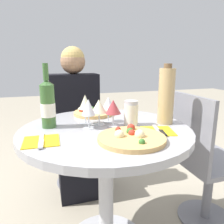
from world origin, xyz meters
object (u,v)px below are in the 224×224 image
at_px(chair_behind_diner, 75,134).
at_px(pizza_large, 131,138).
at_px(seated_diner, 77,128).
at_px(wine_bottle, 48,104).
at_px(chair_empty_side, 203,163).
at_px(dining_table, 106,156).
at_px(tall_carafe, 166,96).

relative_size(chair_behind_diner, pizza_large, 2.95).
bearing_deg(seated_diner, pizza_large, 97.70).
xyz_separation_m(seated_diner, wine_bottle, (-0.22, -0.59, 0.32)).
distance_m(chair_behind_diner, pizza_large, 1.09).
relative_size(seated_diner, chair_empty_side, 1.35).
relative_size(seated_diner, wine_bottle, 3.61).
relative_size(chair_behind_diner, chair_empty_side, 1.00).
xyz_separation_m(dining_table, seated_diner, (-0.06, 0.68, -0.04)).
xyz_separation_m(chair_behind_diner, pizza_large, (0.12, -1.04, 0.32)).
bearing_deg(dining_table, pizza_large, -74.57).
bearing_deg(chair_behind_diner, tall_carafe, 115.49).
bearing_deg(chair_behind_diner, seated_diner, 90.00).
distance_m(dining_table, pizza_large, 0.28).
distance_m(dining_table, chair_behind_diner, 0.84).
distance_m(chair_empty_side, tall_carafe, 0.56).
bearing_deg(pizza_large, seated_diner, 97.70).
xyz_separation_m(seated_diner, tall_carafe, (0.40, -0.70, 0.35)).
bearing_deg(pizza_large, tall_carafe, 35.32).
xyz_separation_m(dining_table, pizza_large, (0.06, -0.21, 0.17)).
bearing_deg(pizza_large, chair_empty_side, 21.64).
bearing_deg(seated_diner, dining_table, 95.21).
xyz_separation_m(chair_empty_side, pizza_large, (-0.60, -0.24, 0.32)).
bearing_deg(tall_carafe, chair_behind_diner, 115.49).
relative_size(dining_table, pizza_large, 2.97).
bearing_deg(chair_empty_side, wine_bottle, -94.21).
relative_size(dining_table, chair_empty_side, 1.01).
height_order(dining_table, chair_empty_side, chair_empty_side).
bearing_deg(chair_empty_side, seated_diner, -132.41).
relative_size(chair_empty_side, wine_bottle, 2.68).
bearing_deg(wine_bottle, seated_diner, 69.77).
xyz_separation_m(chair_behind_diner, chair_empty_side, (0.72, -0.80, 0.00)).
distance_m(chair_behind_diner, chair_empty_side, 1.07).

